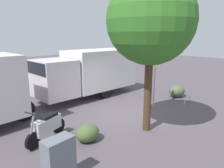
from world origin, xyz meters
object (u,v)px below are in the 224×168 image
at_px(stop_sign, 155,64).
at_px(utility_cabinet, 59,160).
at_px(motorcycle, 47,126).
at_px(box_truck_near, 87,71).
at_px(bike_rack_hoop, 187,103).
at_px(street_tree, 151,21).

bearing_deg(stop_sign, utility_cabinet, 12.20).
xyz_separation_m(motorcycle, stop_sign, (-5.30, 0.77, 1.67)).
distance_m(box_truck_near, stop_sign, 4.10).
height_order(motorcycle, stop_sign, stop_sign).
height_order(motorcycle, bike_rack_hoop, motorcycle).
distance_m(stop_sign, street_tree, 3.11).
relative_size(box_truck_near, utility_cabinet, 6.77).
bearing_deg(bike_rack_hoop, street_tree, 4.75).
xyz_separation_m(utility_cabinet, bike_rack_hoop, (-8.08, -0.49, -0.57)).
bearing_deg(street_tree, bike_rack_hoop, -175.25).
height_order(box_truck_near, bike_rack_hoop, box_truck_near).
bearing_deg(street_tree, stop_sign, -152.29).
relative_size(street_tree, bike_rack_hoop, 6.54).
relative_size(box_truck_near, street_tree, 1.38).
bearing_deg(street_tree, motorcycle, -32.47).
bearing_deg(bike_rack_hoop, motorcycle, -12.34).
xyz_separation_m(box_truck_near, utility_cabinet, (5.04, 5.23, -0.97)).
xyz_separation_m(box_truck_near, stop_sign, (-1.05, 3.91, 0.65)).
distance_m(motorcycle, street_tree, 5.03).
bearing_deg(stop_sign, street_tree, 27.71).
distance_m(street_tree, utility_cabinet, 5.16).
bearing_deg(utility_cabinet, street_tree, -177.91).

